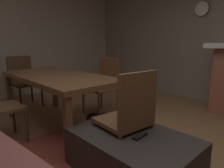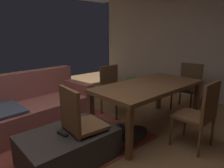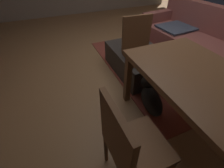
{
  "view_description": "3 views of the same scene",
  "coord_description": "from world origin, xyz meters",
  "px_view_note": "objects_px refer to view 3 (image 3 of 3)",
  "views": [
    {
      "loc": [
        -1.03,
        1.2,
        1.17
      ],
      "look_at": [
        0.56,
        -0.29,
        0.73
      ],
      "focal_mm": 32.63,
      "sensor_mm": 36.0,
      "label": 1
    },
    {
      "loc": [
        -1.02,
        -2.02,
        1.51
      ],
      "look_at": [
        0.35,
        -0.53,
        1.01
      ],
      "focal_mm": 32.14,
      "sensor_mm": 36.0,
      "label": 2
    },
    {
      "loc": [
        2.01,
        -1.34,
        1.59
      ],
      "look_at": [
        0.81,
        -0.84,
        0.51
      ],
      "focal_mm": 25.56,
      "sensor_mm": 36.0,
      "label": 3
    }
  ],
  "objects_px": {
    "couch": "(196,41)",
    "small_dog": "(151,97)",
    "ottoman_coffee_table": "(137,61)",
    "dining_table": "(221,98)",
    "dining_chair_west": "(139,46)",
    "dining_chair_south": "(129,144)",
    "tv_remote": "(135,48)"
  },
  "relations": [
    {
      "from": "ottoman_coffee_table",
      "to": "dining_chair_west",
      "type": "bearing_deg",
      "value": -34.57
    },
    {
      "from": "dining_table",
      "to": "dining_chair_south",
      "type": "height_order",
      "value": "dining_chair_south"
    },
    {
      "from": "ottoman_coffee_table",
      "to": "small_dog",
      "type": "height_order",
      "value": "ottoman_coffee_table"
    },
    {
      "from": "ottoman_coffee_table",
      "to": "dining_chair_west",
      "type": "xyz_separation_m",
      "value": [
        0.11,
        -0.07,
        0.33
      ]
    },
    {
      "from": "ottoman_coffee_table",
      "to": "dining_chair_west",
      "type": "relative_size",
      "value": 1.17
    },
    {
      "from": "dining_chair_south",
      "to": "small_dog",
      "type": "xyz_separation_m",
      "value": [
        -0.62,
        0.66,
        -0.34
      ]
    },
    {
      "from": "tv_remote",
      "to": "dining_table",
      "type": "height_order",
      "value": "dining_table"
    },
    {
      "from": "couch",
      "to": "small_dog",
      "type": "distance_m",
      "value": 1.76
    },
    {
      "from": "couch",
      "to": "dining_table",
      "type": "relative_size",
      "value": 1.17
    },
    {
      "from": "small_dog",
      "to": "ottoman_coffee_table",
      "type": "bearing_deg",
      "value": 161.87
    },
    {
      "from": "small_dog",
      "to": "tv_remote",
      "type": "bearing_deg",
      "value": 163.96
    },
    {
      "from": "couch",
      "to": "small_dog",
      "type": "relative_size",
      "value": 3.95
    },
    {
      "from": "dining_chair_west",
      "to": "dining_chair_south",
      "type": "height_order",
      "value": "same"
    },
    {
      "from": "couch",
      "to": "dining_chair_west",
      "type": "height_order",
      "value": "dining_chair_west"
    },
    {
      "from": "dining_table",
      "to": "ottoman_coffee_table",
      "type": "bearing_deg",
      "value": 176.77
    },
    {
      "from": "couch",
      "to": "dining_chair_south",
      "type": "xyz_separation_m",
      "value": [
        1.47,
        -2.19,
        0.21
      ]
    },
    {
      "from": "couch",
      "to": "small_dog",
      "type": "xyz_separation_m",
      "value": [
        0.84,
        -1.53,
        -0.13
      ]
    },
    {
      "from": "ottoman_coffee_table",
      "to": "dining_table",
      "type": "height_order",
      "value": "dining_table"
    },
    {
      "from": "tv_remote",
      "to": "couch",
      "type": "bearing_deg",
      "value": 83.0
    },
    {
      "from": "ottoman_coffee_table",
      "to": "dining_table",
      "type": "distance_m",
      "value": 1.51
    },
    {
      "from": "small_dog",
      "to": "dining_chair_west",
      "type": "bearing_deg",
      "value": 164.74
    },
    {
      "from": "couch",
      "to": "dining_chair_south",
      "type": "bearing_deg",
      "value": -56.2
    },
    {
      "from": "tv_remote",
      "to": "dining_table",
      "type": "bearing_deg",
      "value": -7.77
    },
    {
      "from": "dining_chair_west",
      "to": "small_dog",
      "type": "distance_m",
      "value": 0.81
    },
    {
      "from": "tv_remote",
      "to": "dining_chair_west",
      "type": "xyz_separation_m",
      "value": [
        0.18,
        -0.06,
        0.13
      ]
    },
    {
      "from": "ottoman_coffee_table",
      "to": "couch",
      "type": "bearing_deg",
      "value": 91.54
    },
    {
      "from": "dining_table",
      "to": "small_dog",
      "type": "bearing_deg",
      "value": -163.5
    },
    {
      "from": "dining_chair_west",
      "to": "couch",
      "type": "bearing_deg",
      "value": 95.97
    },
    {
      "from": "dining_table",
      "to": "dining_chair_south",
      "type": "relative_size",
      "value": 2.01
    },
    {
      "from": "dining_chair_west",
      "to": "dining_chair_south",
      "type": "bearing_deg",
      "value": -32.65
    },
    {
      "from": "couch",
      "to": "dining_chair_west",
      "type": "bearing_deg",
      "value": -84.03
    },
    {
      "from": "couch",
      "to": "dining_chair_south",
      "type": "distance_m",
      "value": 2.65
    }
  ]
}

